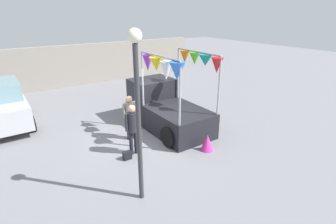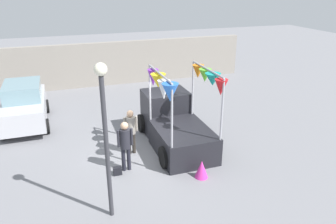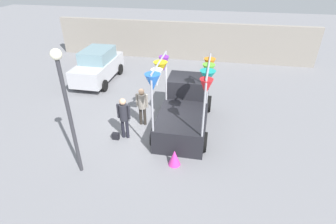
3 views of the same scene
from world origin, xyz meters
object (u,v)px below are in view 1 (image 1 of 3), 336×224
vendor_truck (164,104)px  person_vendor (130,113)px  parked_car (2,105)px  person_customer (133,125)px  handbag (127,155)px  street_lamp (137,98)px  folded_kite_bundle_magenta (207,143)px

vendor_truck → person_vendor: (-1.79, -0.36, 0.12)m
parked_car → person_customer: parked_car is taller
person_customer → handbag: 1.02m
person_customer → street_lamp: (-0.88, -2.13, 1.68)m
parked_car → handbag: 6.25m
street_lamp → folded_kite_bundle_magenta: 4.06m
person_customer → person_vendor: bearing=68.2°
handbag → folded_kite_bundle_magenta: bearing=-22.1°
person_customer → person_vendor: (0.43, 1.08, -0.04)m
person_vendor → street_lamp: street_lamp is taller
person_customer → parked_car: bearing=123.1°
parked_car → person_customer: size_ratio=2.26×
parked_car → folded_kite_bundle_magenta: parked_car is taller
person_customer → person_vendor: 1.16m
person_customer → folded_kite_bundle_magenta: person_customer is taller
vendor_truck → person_customer: (-2.22, -1.44, 0.15)m
vendor_truck → folded_kite_bundle_magenta: vendor_truck is taller
vendor_truck → folded_kite_bundle_magenta: 2.75m
vendor_truck → street_lamp: bearing=-131.0°
vendor_truck → folded_kite_bundle_magenta: bearing=-90.0°
person_vendor → handbag: (-0.78, -1.28, -0.90)m
street_lamp → folded_kite_bundle_magenta: street_lamp is taller
person_customer → handbag: size_ratio=6.32×
person_vendor → folded_kite_bundle_magenta: (1.79, -2.32, -0.74)m
person_customer → person_vendor: person_customer is taller
handbag → folded_kite_bundle_magenta: 2.78m
parked_car → person_vendor: (3.82, -4.13, 0.10)m
person_vendor → street_lamp: 3.87m
person_customer → street_lamp: 2.85m
person_customer → handbag: bearing=-150.3°
parked_car → street_lamp: bearing=-71.1°
person_customer → person_vendor: size_ratio=1.03×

